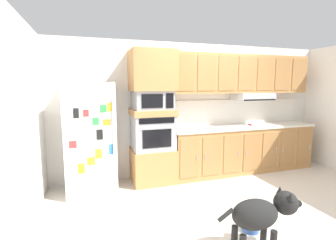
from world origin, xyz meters
TOP-DOWN VIEW (x-y plane):
  - ground_plane at (0.00, 0.00)m, footprint 9.60×9.60m
  - back_kitchen_wall at (0.00, 1.11)m, footprint 6.20×0.12m
  - side_panel_left at (-2.80, 0.00)m, footprint 0.12×7.10m
  - refrigerator at (-2.03, 0.68)m, footprint 0.76×0.73m
  - oven_base_cabinet at (-0.98, 0.75)m, footprint 0.74×0.62m
  - built_in_oven at (-0.98, 0.75)m, footprint 0.70×0.62m
  - appliance_mid_shelf at (-0.98, 0.75)m, footprint 0.74×0.62m
  - microwave at (-0.98, 0.75)m, footprint 0.64×0.54m
  - appliance_upper_cabinet at (-0.98, 0.75)m, footprint 0.74×0.62m
  - lower_cabinet_run at (0.87, 0.75)m, footprint 2.97×0.63m
  - countertop_slab at (0.87, 0.75)m, footprint 3.01×0.64m
  - backsplash_panel at (0.87, 1.04)m, footprint 3.01×0.02m
  - upper_cabinet_with_hood at (0.89, 0.87)m, footprint 2.97×0.48m
  - screwdriver at (1.04, 0.74)m, footprint 0.14×0.12m
  - dog at (-0.41, -1.47)m, footprint 0.95×0.35m
  - dog_food_bowl at (-0.28, -1.12)m, footprint 0.20×0.20m

SIDE VIEW (x-z plane):
  - ground_plane at x=0.00m, z-range 0.00..0.00m
  - dog_food_bowl at x=-0.28m, z-range 0.00..0.06m
  - oven_base_cabinet at x=-0.98m, z-range 0.00..0.60m
  - dog at x=-0.41m, z-range 0.10..0.75m
  - lower_cabinet_run at x=0.87m, z-range 0.00..0.88m
  - refrigerator at x=-2.03m, z-range 0.00..1.76m
  - countertop_slab at x=0.87m, z-range 0.88..0.92m
  - built_in_oven at x=-0.98m, z-range 0.60..1.20m
  - screwdriver at x=1.04m, z-range 0.92..0.95m
  - backsplash_panel at x=0.87m, z-range 0.92..1.42m
  - back_kitchen_wall at x=0.00m, z-range 0.00..2.50m
  - side_panel_left at x=-2.80m, z-range 0.00..2.50m
  - appliance_mid_shelf at x=-0.98m, z-range 1.20..1.30m
  - microwave at x=-0.98m, z-range 1.30..1.62m
  - upper_cabinet_with_hood at x=0.89m, z-range 1.46..2.34m
  - appliance_upper_cabinet at x=-0.98m, z-range 1.62..2.30m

